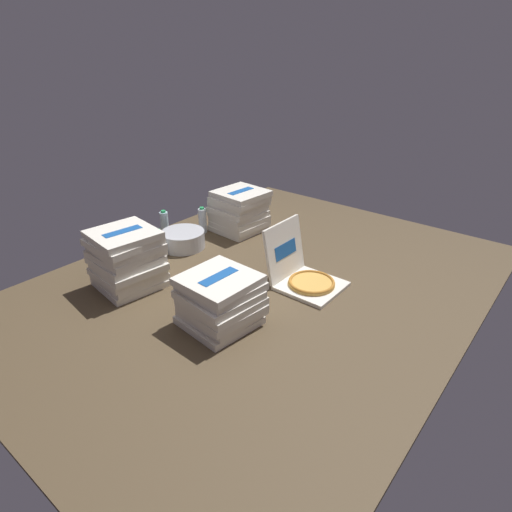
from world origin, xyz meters
The scene contains 9 objects.
ground_plane centered at (0.00, 0.00, -0.01)m, with size 3.20×2.40×0.02m, color #4C3D28.
open_pizza_box centered at (0.13, -0.21, 0.07)m, with size 0.36×0.44×0.38m.
pizza_stack_right_far centered at (0.54, 0.68, 0.16)m, with size 0.40×0.40×0.33m.
pizza_stack_right_mid centered at (-0.56, 0.63, 0.18)m, with size 0.41×0.42×0.37m.
pizza_stack_left_near centered at (-0.49, -0.09, 0.14)m, with size 0.42×0.42×0.29m.
ice_bucket centered at (0.03, 0.79, 0.06)m, with size 0.32×0.32×0.13m, color #B7BABF.
water_bottle_0 centered at (-0.18, 0.80, 0.10)m, with size 0.06×0.06×0.21m.
water_bottle_1 centered at (0.09, 1.06, 0.10)m, with size 0.06×0.06×0.21m.
water_bottle_2 centered at (0.33, 0.88, 0.10)m, with size 0.06×0.06×0.21m.
Camera 1 is at (-1.88, -1.45, 1.38)m, focal length 30.12 mm.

